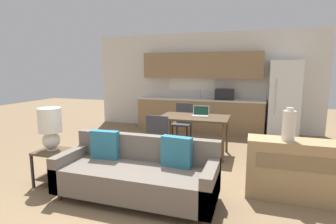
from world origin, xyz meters
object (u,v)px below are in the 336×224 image
object	(u,v)px
refrigerator	(284,99)
vase	(289,125)
couch	(138,173)
dining_chair_near_left	(160,137)
table_lamp	(50,126)
laptop	(201,113)
credenza	(293,169)
dining_chair_far_left	(183,121)
dining_table	(194,120)
side_table	(53,161)

from	to	relation	value
refrigerator	vase	size ratio (longest dim) A/B	4.47
couch	vase	bearing A→B (deg)	17.38
vase	dining_chair_near_left	xyz separation A→B (m)	(-1.97, 0.62, -0.47)
table_lamp	laptop	xyz separation A→B (m)	(1.81, 2.09, -0.05)
refrigerator	table_lamp	size ratio (longest dim) A/B	3.06
credenza	vase	distance (m)	0.60
credenza	laptop	size ratio (longest dim) A/B	3.47
couch	dining_chair_far_left	distance (m)	2.74
table_lamp	refrigerator	bearing A→B (deg)	48.86
dining_chair_far_left	dining_table	bearing A→B (deg)	-57.85
dining_table	side_table	bearing A→B (deg)	-129.66
table_lamp	vase	xyz separation A→B (m)	(3.24, 0.57, 0.11)
couch	vase	world-z (taller)	vase
side_table	vase	bearing A→B (deg)	10.40
couch	credenza	bearing A→B (deg)	17.38
dining_table	vase	xyz separation A→B (m)	(1.54, -1.43, 0.29)
side_table	credenza	bearing A→B (deg)	10.60
refrigerator	dining_chair_near_left	xyz separation A→B (m)	(-2.25, -2.84, -0.44)
side_table	vase	size ratio (longest dim) A/B	1.20
couch	dining_chair_near_left	bearing A→B (deg)	95.95
dining_chair_far_left	laptop	size ratio (longest dim) A/B	2.71
side_table	laptop	size ratio (longest dim) A/B	1.52
table_lamp	credenza	bearing A→B (deg)	10.11
vase	table_lamp	bearing A→B (deg)	-170.10
dining_chair_near_left	couch	bearing A→B (deg)	99.01
dining_table	credenza	world-z (taller)	credenza
side_table	credenza	world-z (taller)	credenza
dining_table	couch	distance (m)	2.06
couch	dining_chair_far_left	size ratio (longest dim) A/B	2.28
refrigerator	dining_chair_far_left	xyz separation A→B (m)	(-2.24, -1.30, -0.44)
side_table	dining_chair_near_left	distance (m)	1.74
dining_chair_near_left	credenza	bearing A→B (deg)	167.01
vase	dining_chair_far_left	xyz separation A→B (m)	(-1.96, 2.15, -0.47)
laptop	couch	bearing A→B (deg)	-105.11
dining_chair_far_left	dining_chair_near_left	xyz separation A→B (m)	(-0.01, -1.53, 0.00)
table_lamp	vase	size ratio (longest dim) A/B	1.46
refrigerator	dining_chair_near_left	world-z (taller)	refrigerator
table_lamp	dining_chair_near_left	bearing A→B (deg)	43.10
dining_chair_near_left	refrigerator	bearing A→B (deg)	-125.32
couch	vase	size ratio (longest dim) A/B	4.87
credenza	dining_chair_near_left	size ratio (longest dim) A/B	1.28
refrigerator	laptop	xyz separation A→B (m)	(-1.70, -1.93, -0.14)
table_lamp	dining_chair_near_left	xyz separation A→B (m)	(1.27, 1.19, -0.35)
vase	laptop	world-z (taller)	vase
refrigerator	credenza	bearing A→B (deg)	-93.05
dining_table	vase	bearing A→B (deg)	-42.93
credenza	vase	xyz separation A→B (m)	(-0.09, -0.03, 0.59)
refrigerator	table_lamp	bearing A→B (deg)	-131.14
couch	side_table	bearing A→B (deg)	-179.53
laptop	dining_chair_far_left	bearing A→B (deg)	126.52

